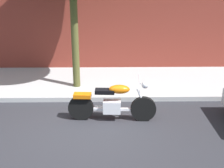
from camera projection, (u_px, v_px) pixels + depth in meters
The scene contains 3 objects.
ground_plane at pixel (88, 129), 7.37m from camera, with size 60.00×60.00×0.00m, color #28282D.
sidewalk at pixel (93, 82), 10.28m from camera, with size 24.09×2.99×0.14m, color #A7A7A7.
motorcycle at pixel (112, 103), 7.66m from camera, with size 2.22×0.70×1.14m.
Camera 1 is at (0.47, -6.55, 3.55)m, focal length 49.00 mm.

